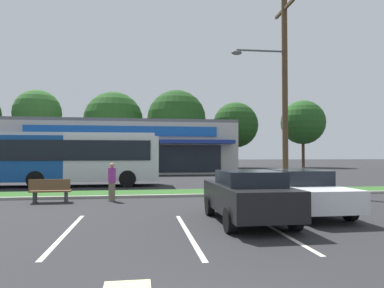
% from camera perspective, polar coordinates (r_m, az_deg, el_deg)
% --- Properties ---
extents(grass_median, '(56.00, 2.20, 0.12)m').
position_cam_1_polar(grass_median, '(17.28, -6.53, -7.98)').
color(grass_median, '#2D5B23').
rests_on(grass_median, ground_plane).
extents(curb_lip, '(56.00, 0.24, 0.12)m').
position_cam_1_polar(curb_lip, '(16.07, -6.39, -8.46)').
color(curb_lip, '#99968C').
rests_on(curb_lip, ground_plane).
extents(parking_stripe_0, '(0.12, 4.80, 0.01)m').
position_cam_1_polar(parking_stripe_0, '(9.51, -19.85, -13.46)').
color(parking_stripe_0, silver).
rests_on(parking_stripe_0, ground_plane).
extents(parking_stripe_1, '(0.12, 4.80, 0.01)m').
position_cam_1_polar(parking_stripe_1, '(8.94, -0.67, -14.33)').
color(parking_stripe_1, silver).
rests_on(parking_stripe_1, ground_plane).
extents(parking_stripe_2, '(0.12, 4.80, 0.01)m').
position_cam_1_polar(parking_stripe_2, '(9.56, 13.51, -13.45)').
color(parking_stripe_2, silver).
rests_on(parking_stripe_2, ground_plane).
extents(storefront_building, '(22.26, 11.90, 5.36)m').
position_cam_1_polar(storefront_building, '(38.49, -10.77, -0.56)').
color(storefront_building, '#BCB7AD').
rests_on(storefront_building, ground_plane).
extents(tree_left, '(6.14, 6.14, 10.44)m').
position_cam_1_polar(tree_left, '(50.28, -23.95, 4.63)').
color(tree_left, '#473323').
rests_on(tree_left, ground_plane).
extents(tree_mid_left, '(8.26, 8.26, 10.73)m').
position_cam_1_polar(tree_mid_left, '(50.36, -12.71, 3.66)').
color(tree_mid_left, '#473323').
rests_on(tree_mid_left, ground_plane).
extents(tree_mid, '(8.12, 8.12, 10.85)m').
position_cam_1_polar(tree_mid, '(48.62, -2.54, 4.03)').
color(tree_mid, '#473323').
rests_on(tree_mid, ground_plane).
extents(tree_mid_right, '(6.60, 6.60, 9.51)m').
position_cam_1_polar(tree_mid_right, '(51.33, 7.12, 3.09)').
color(tree_mid_right, '#473323').
rests_on(tree_mid_right, ground_plane).
extents(tree_right, '(6.57, 6.57, 10.01)m').
position_cam_1_polar(tree_right, '(54.82, 17.67, 3.39)').
color(tree_right, '#473323').
rests_on(tree_right, ground_plane).
extents(utility_pole, '(3.03, 2.40, 10.25)m').
position_cam_1_polar(utility_pole, '(19.18, 14.54, 8.94)').
color(utility_pole, '#4C3826').
rests_on(utility_pole, ground_plane).
extents(city_bus, '(12.32, 2.80, 3.25)m').
position_cam_1_polar(city_bus, '(22.82, -21.10, -2.05)').
color(city_bus, '#144793').
rests_on(city_bus, ground_plane).
extents(bus_stop_bench, '(1.60, 0.45, 0.95)m').
position_cam_1_polar(bus_stop_bench, '(15.41, -22.15, -6.98)').
color(bus_stop_bench, brown).
rests_on(bus_stop_bench, ground_plane).
extents(car_0, '(1.93, 4.13, 1.49)m').
position_cam_1_polar(car_0, '(10.28, 9.10, -8.27)').
color(car_0, black).
rests_on(car_0, ground_plane).
extents(car_2, '(1.85, 4.70, 1.43)m').
position_cam_1_polar(car_2, '(12.30, 17.29, -7.29)').
color(car_2, silver).
rests_on(car_2, ground_plane).
extents(pedestrian_by_pole, '(0.32, 0.32, 1.60)m').
position_cam_1_polar(pedestrian_by_pole, '(15.07, -12.96, -6.04)').
color(pedestrian_by_pole, '#726651').
rests_on(pedestrian_by_pole, ground_plane).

